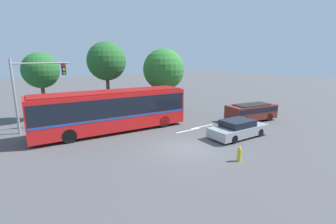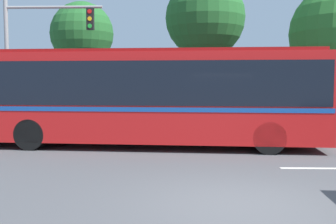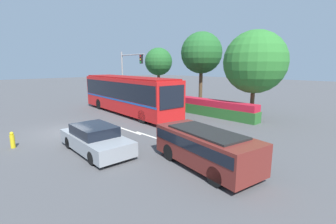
{
  "view_description": "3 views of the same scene",
  "coord_description": "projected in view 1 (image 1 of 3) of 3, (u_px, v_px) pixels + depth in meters",
  "views": [
    {
      "loc": [
        -9.42,
        -11.21,
        5.68
      ],
      "look_at": [
        0.75,
        3.15,
        1.76
      ],
      "focal_mm": 25.78,
      "sensor_mm": 36.0,
      "label": 1
    },
    {
      "loc": [
        -1.07,
        -7.0,
        2.21
      ],
      "look_at": [
        -1.42,
        4.38,
        1.32
      ],
      "focal_mm": 42.63,
      "sensor_mm": 36.0,
      "label": 2
    },
    {
      "loc": [
        15.12,
        -5.47,
        4.17
      ],
      "look_at": [
        3.59,
        5.63,
        1.03
      ],
      "focal_mm": 25.36,
      "sensor_mm": 36.0,
      "label": 3
    }
  ],
  "objects": [
    {
      "name": "fire_hydrant",
      "position": [
        239.0,
        154.0,
        13.56
      ],
      "size": [
        0.22,
        0.22,
        0.86
      ],
      "color": "gold",
      "rests_on": "ground"
    },
    {
      "name": "lane_stripe_near",
      "position": [
        202.0,
        127.0,
        20.51
      ],
      "size": [
        2.4,
        0.16,
        0.01
      ],
      "primitive_type": "cube",
      "color": "silver",
      "rests_on": "ground"
    },
    {
      "name": "street_tree_left",
      "position": [
        41.0,
        71.0,
        21.72
      ],
      "size": [
        3.2,
        3.2,
        6.22
      ],
      "color": "brown",
      "rests_on": "ground"
    },
    {
      "name": "street_tree_right",
      "position": [
        164.0,
        69.0,
        27.76
      ],
      "size": [
        4.75,
        4.75,
        6.81
      ],
      "color": "brown",
      "rests_on": "ground"
    },
    {
      "name": "street_tree_centre",
      "position": [
        107.0,
        61.0,
        25.14
      ],
      "size": [
        4.02,
        4.02,
        7.41
      ],
      "color": "brown",
      "rests_on": "ground"
    },
    {
      "name": "city_bus",
      "position": [
        112.0,
        109.0,
        18.88
      ],
      "size": [
        12.1,
        3.43,
        3.22
      ],
      "rotation": [
        0.0,
        0.0,
        -0.07
      ],
      "color": "red",
      "rests_on": "ground"
    },
    {
      "name": "traffic_light_pole",
      "position": [
        31.0,
        85.0,
        18.43
      ],
      "size": [
        4.21,
        0.24,
        5.69
      ],
      "color": "gray",
      "rests_on": "ground"
    },
    {
      "name": "flowering_hedge",
      "position": [
        147.0,
        106.0,
        25.8
      ],
      "size": [
        8.56,
        1.03,
        1.35
      ],
      "color": "#286028",
      "rests_on": "ground"
    },
    {
      "name": "ground_plane",
      "position": [
        187.0,
        149.0,
        15.48
      ],
      "size": [
        140.0,
        140.0,
        0.0
      ],
      "primitive_type": "plane",
      "color": "#4C4C4F"
    },
    {
      "name": "lane_stripe_mid",
      "position": [
        188.0,
        130.0,
        19.4
      ],
      "size": [
        2.4,
        0.16,
        0.01
      ],
      "primitive_type": "cube",
      "color": "silver",
      "rests_on": "ground"
    },
    {
      "name": "suv_left_lane",
      "position": [
        251.0,
        111.0,
        22.32
      ],
      "size": [
        4.99,
        2.67,
        1.56
      ],
      "rotation": [
        0.0,
        0.0,
        -0.17
      ],
      "color": "maroon",
      "rests_on": "ground"
    },
    {
      "name": "sedan_foreground",
      "position": [
        238.0,
        129.0,
        17.7
      ],
      "size": [
        4.64,
        2.04,
        1.31
      ],
      "rotation": [
        0.0,
        0.0,
        -0.04
      ],
      "color": "gray",
      "rests_on": "ground"
    }
  ]
}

